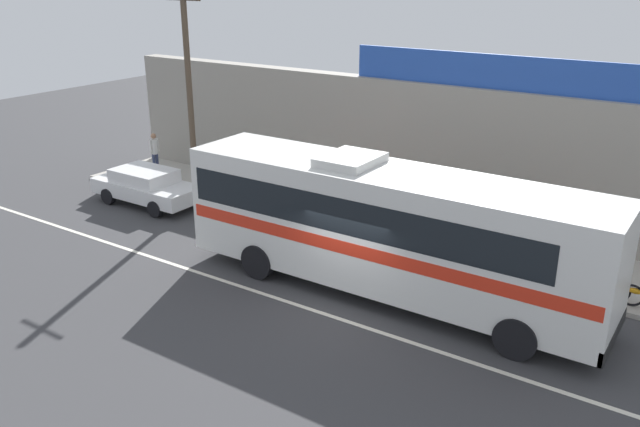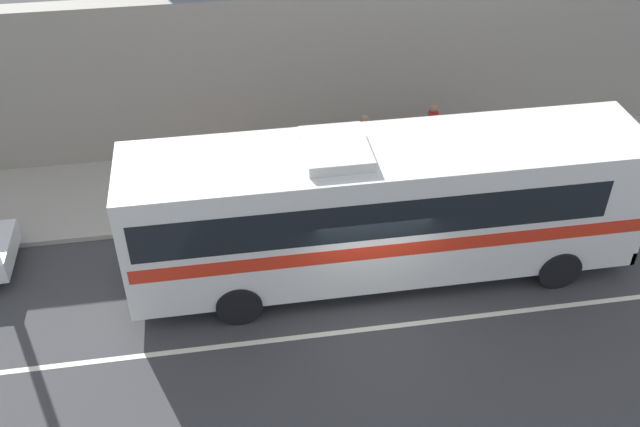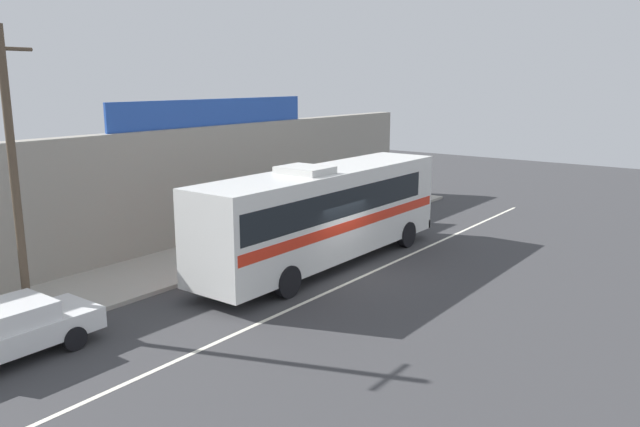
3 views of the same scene
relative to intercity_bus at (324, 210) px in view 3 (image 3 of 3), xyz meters
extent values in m
plane|color=#3A3A3D|center=(-0.45, -1.08, -2.07)|extent=(70.00, 70.00, 0.00)
cube|color=#A8A399|center=(-0.45, 4.12, -2.00)|extent=(30.00, 3.60, 0.14)
cube|color=gray|center=(-0.45, 6.27, 0.33)|extent=(30.00, 0.70, 4.80)
cube|color=#234CAD|center=(0.83, 6.27, 3.28)|extent=(10.73, 0.12, 1.10)
cube|color=silver|center=(-0.45, -1.88, -2.06)|extent=(30.00, 0.14, 0.01)
cube|color=silver|center=(0.08, 0.00, -0.07)|extent=(11.81, 2.47, 3.10)
cube|color=black|center=(-0.39, 0.00, 0.48)|extent=(10.39, 2.49, 0.96)
cube|color=red|center=(0.08, 0.00, -0.37)|extent=(11.58, 2.48, 0.36)
cube|color=black|center=(5.96, 0.00, 0.38)|extent=(0.04, 2.22, 1.40)
cube|color=black|center=(5.95, 0.00, -1.44)|extent=(0.12, 2.47, 0.36)
cube|color=silver|center=(-1.10, 0.00, 1.60)|extent=(1.40, 1.73, 0.24)
cylinder|color=black|center=(4.10, 1.14, -1.55)|extent=(1.04, 0.32, 1.04)
cylinder|color=black|center=(4.10, -1.14, -1.55)|extent=(1.04, 0.32, 1.04)
cylinder|color=black|center=(-3.46, 1.14, -1.55)|extent=(1.04, 0.32, 1.04)
cylinder|color=black|center=(-3.46, -1.14, -1.55)|extent=(1.04, 0.32, 1.04)
cube|color=silver|center=(-10.94, 1.49, -1.46)|extent=(4.40, 1.78, 0.56)
cube|color=silver|center=(-11.04, 1.49, -0.94)|extent=(2.29, 1.60, 0.48)
cube|color=black|center=(-10.20, 1.49, -0.97)|extent=(0.21, 1.49, 0.34)
cylinder|color=black|center=(-9.67, 2.33, -1.76)|extent=(0.62, 0.20, 0.62)
cylinder|color=black|center=(-9.67, 0.65, -1.76)|extent=(0.62, 0.20, 0.62)
cylinder|color=brown|center=(-9.69, 2.80, 2.03)|extent=(0.22, 0.22, 7.91)
cylinder|color=brown|center=(-9.69, 2.80, 5.38)|extent=(1.60, 0.10, 0.10)
torus|color=black|center=(10.67, 2.77, -1.62)|extent=(0.62, 0.06, 0.62)
torus|color=black|center=(9.45, 2.77, -1.62)|extent=(0.62, 0.06, 0.62)
cylinder|color=silver|center=(10.59, 2.77, -1.32)|extent=(0.34, 0.04, 0.65)
cylinder|color=silver|center=(10.49, 2.77, -1.00)|extent=(0.03, 0.56, 0.03)
ellipsoid|color=#237F38|center=(10.12, 2.77, -1.44)|extent=(0.56, 0.22, 0.34)
cube|color=black|center=(9.84, 2.77, -1.32)|extent=(0.52, 0.20, 0.10)
ellipsoid|color=#237F38|center=(9.51, 2.77, -1.48)|extent=(0.36, 0.14, 0.16)
torus|color=black|center=(7.23, 2.75, -1.62)|extent=(0.62, 0.06, 0.62)
torus|color=black|center=(5.90, 2.75, -1.62)|extent=(0.62, 0.06, 0.62)
cylinder|color=silver|center=(7.15, 2.75, -1.32)|extent=(0.34, 0.04, 0.65)
cylinder|color=silver|center=(7.05, 2.75, -1.00)|extent=(0.03, 0.56, 0.03)
ellipsoid|color=orange|center=(6.63, 2.75, -1.44)|extent=(0.56, 0.22, 0.34)
cube|color=black|center=(6.33, 2.75, -1.32)|extent=(0.52, 0.20, 0.10)
ellipsoid|color=orange|center=(5.96, 2.75, -1.48)|extent=(0.36, 0.14, 0.16)
torus|color=black|center=(5.56, 2.86, -1.62)|extent=(0.62, 0.06, 0.62)
torus|color=black|center=(4.36, 2.86, -1.62)|extent=(0.62, 0.06, 0.62)
cylinder|color=silver|center=(5.48, 2.86, -1.32)|extent=(0.34, 0.04, 0.65)
cylinder|color=silver|center=(5.38, 2.86, -1.00)|extent=(0.03, 0.56, 0.03)
ellipsoid|color=#991E8C|center=(5.02, 2.86, -1.44)|extent=(0.56, 0.22, 0.34)
cube|color=black|center=(4.74, 2.86, -1.32)|extent=(0.52, 0.20, 0.10)
ellipsoid|color=#991E8C|center=(4.42, 2.86, -1.48)|extent=(0.36, 0.14, 0.16)
cylinder|color=navy|center=(0.56, 4.51, -1.51)|extent=(0.13, 0.13, 0.83)
cylinder|color=navy|center=(0.56, 4.33, -1.51)|extent=(0.13, 0.13, 0.83)
cylinder|color=#2D7A4C|center=(0.56, 4.42, -0.78)|extent=(0.30, 0.30, 0.62)
sphere|color=#A37556|center=(0.56, 4.42, -0.33)|extent=(0.23, 0.23, 0.23)
cylinder|color=#2D7A4C|center=(0.56, 4.62, -0.75)|extent=(0.08, 0.08, 0.57)
cylinder|color=#2D7A4C|center=(0.56, 4.22, -0.75)|extent=(0.08, 0.08, 0.57)
cylinder|color=navy|center=(2.63, 4.79, -1.51)|extent=(0.13, 0.13, 0.83)
cylinder|color=navy|center=(2.63, 4.61, -1.51)|extent=(0.13, 0.13, 0.83)
cylinder|color=red|center=(2.63, 4.70, -0.78)|extent=(0.30, 0.30, 0.63)
sphere|color=#A37556|center=(2.63, 4.70, -0.32)|extent=(0.23, 0.23, 0.23)
cylinder|color=red|center=(2.63, 4.90, -0.75)|extent=(0.08, 0.08, 0.58)
cylinder|color=red|center=(2.63, 4.50, -0.75)|extent=(0.08, 0.08, 0.58)
camera|label=1|loc=(7.66, -14.56, 6.42)|focal=37.00mm
camera|label=2|loc=(-3.52, -12.95, 9.87)|focal=40.68mm
camera|label=3|loc=(-17.60, -13.09, 4.63)|focal=34.84mm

